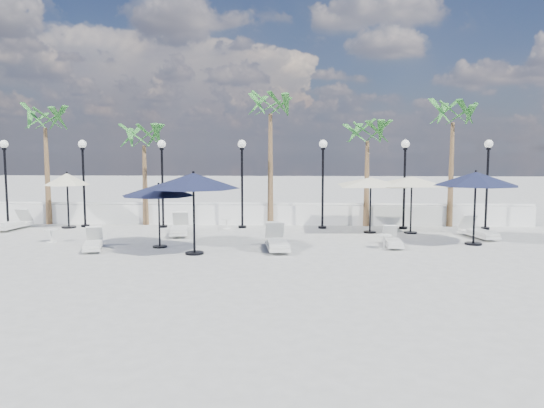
{
  "coord_description": "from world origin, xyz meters",
  "views": [
    {
      "loc": [
        2.24,
        -16.42,
        3.48
      ],
      "look_at": [
        1.47,
        2.32,
        1.5
      ],
      "focal_mm": 35.0,
      "sensor_mm": 36.0,
      "label": 1
    }
  ],
  "objects_px": {
    "lounger_5": "(277,242)",
    "parasol_cream_small": "(67,180)",
    "lounger_7": "(478,232)",
    "parasol_cream_sq_b": "(412,177)",
    "parasol_cream_sq_a": "(371,178)",
    "lounger_3": "(93,244)",
    "parasol_navy_mid": "(193,181)",
    "parasol_navy_right": "(476,179)",
    "lounger_2": "(13,224)",
    "parasol_navy_left": "(159,190)",
    "lounger_6": "(393,241)",
    "lounger_4": "(180,229)"
  },
  "relations": [
    {
      "from": "lounger_5",
      "to": "parasol_cream_small",
      "type": "height_order",
      "value": "parasol_cream_small"
    },
    {
      "from": "lounger_7",
      "to": "parasol_cream_sq_b",
      "type": "bearing_deg",
      "value": 141.83
    },
    {
      "from": "parasol_cream_sq_a",
      "to": "lounger_3",
      "type": "bearing_deg",
      "value": -157.69
    },
    {
      "from": "lounger_3",
      "to": "lounger_5",
      "type": "relative_size",
      "value": 0.84
    },
    {
      "from": "parasol_navy_mid",
      "to": "parasol_navy_right",
      "type": "height_order",
      "value": "parasol_navy_mid"
    },
    {
      "from": "lounger_2",
      "to": "parasol_navy_left",
      "type": "xyz_separation_m",
      "value": [
        7.32,
        -3.81,
        1.77
      ]
    },
    {
      "from": "lounger_6",
      "to": "parasol_navy_mid",
      "type": "bearing_deg",
      "value": -165.24
    },
    {
      "from": "lounger_5",
      "to": "parasol_navy_mid",
      "type": "height_order",
      "value": "parasol_navy_mid"
    },
    {
      "from": "lounger_3",
      "to": "parasol_cream_sq_a",
      "type": "xyz_separation_m",
      "value": [
        10.02,
        4.11,
        2.06
      ]
    },
    {
      "from": "lounger_5",
      "to": "lounger_6",
      "type": "height_order",
      "value": "lounger_5"
    },
    {
      "from": "lounger_2",
      "to": "parasol_cream_small",
      "type": "distance_m",
      "value": 2.92
    },
    {
      "from": "lounger_3",
      "to": "lounger_5",
      "type": "distance_m",
      "value": 6.31
    },
    {
      "from": "lounger_2",
      "to": "lounger_3",
      "type": "xyz_separation_m",
      "value": [
        5.16,
        -4.39,
        -0.03
      ]
    },
    {
      "from": "lounger_3",
      "to": "lounger_7",
      "type": "bearing_deg",
      "value": -4.72
    },
    {
      "from": "parasol_navy_right",
      "to": "parasol_cream_sq_a",
      "type": "bearing_deg",
      "value": 142.97
    },
    {
      "from": "parasol_cream_sq_a",
      "to": "parasol_navy_mid",
      "type": "bearing_deg",
      "value": -144.01
    },
    {
      "from": "lounger_7",
      "to": "parasol_navy_left",
      "type": "relative_size",
      "value": 0.81
    },
    {
      "from": "parasol_navy_mid",
      "to": "lounger_4",
      "type": "bearing_deg",
      "value": 109.13
    },
    {
      "from": "parasol_navy_right",
      "to": "parasol_cream_sq_b",
      "type": "relative_size",
      "value": 0.6
    },
    {
      "from": "lounger_2",
      "to": "parasol_navy_mid",
      "type": "relative_size",
      "value": 0.67
    },
    {
      "from": "parasol_navy_left",
      "to": "parasol_navy_right",
      "type": "xyz_separation_m",
      "value": [
        11.23,
        0.99,
        0.36
      ]
    },
    {
      "from": "lounger_3",
      "to": "parasol_navy_mid",
      "type": "bearing_deg",
      "value": -25.36
    },
    {
      "from": "lounger_6",
      "to": "parasol_cream_sq_b",
      "type": "bearing_deg",
      "value": 68.77
    },
    {
      "from": "lounger_7",
      "to": "parasol_cream_sq_a",
      "type": "distance_m",
      "value": 4.65
    },
    {
      "from": "parasol_navy_mid",
      "to": "parasol_cream_sq_a",
      "type": "xyz_separation_m",
      "value": [
        6.42,
        4.66,
        -0.13
      ]
    },
    {
      "from": "parasol_navy_left",
      "to": "lounger_6",
      "type": "bearing_deg",
      "value": 3.03
    },
    {
      "from": "lounger_5",
      "to": "parasol_cream_sq_b",
      "type": "height_order",
      "value": "parasol_cream_sq_b"
    },
    {
      "from": "lounger_2",
      "to": "lounger_5",
      "type": "bearing_deg",
      "value": -12.98
    },
    {
      "from": "parasol_cream_small",
      "to": "lounger_3",
      "type": "bearing_deg",
      "value": -59.04
    },
    {
      "from": "lounger_2",
      "to": "parasol_cream_sq_a",
      "type": "bearing_deg",
      "value": 5.76
    },
    {
      "from": "lounger_2",
      "to": "parasol_cream_small",
      "type": "relative_size",
      "value": 0.83
    },
    {
      "from": "lounger_4",
      "to": "lounger_6",
      "type": "distance_m",
      "value": 8.4
    },
    {
      "from": "lounger_2",
      "to": "parasol_navy_right",
      "type": "xyz_separation_m",
      "value": [
        18.55,
        -2.82,
        2.13
      ]
    },
    {
      "from": "lounger_2",
      "to": "lounger_6",
      "type": "relative_size",
      "value": 1.21
    },
    {
      "from": "parasol_cream_small",
      "to": "lounger_5",
      "type": "bearing_deg",
      "value": -26.87
    },
    {
      "from": "lounger_3",
      "to": "parasol_cream_sq_b",
      "type": "relative_size",
      "value": 0.37
    },
    {
      "from": "lounger_5",
      "to": "parasol_cream_sq_a",
      "type": "bearing_deg",
      "value": 38.35
    },
    {
      "from": "parasol_cream_sq_a",
      "to": "parasol_cream_small",
      "type": "bearing_deg",
      "value": 176.21
    },
    {
      "from": "parasol_cream_sq_b",
      "to": "parasol_cream_small",
      "type": "height_order",
      "value": "parasol_cream_sq_b"
    },
    {
      "from": "lounger_5",
      "to": "parasol_navy_right",
      "type": "relative_size",
      "value": 0.73
    },
    {
      "from": "parasol_navy_mid",
      "to": "parasol_cream_sq_b",
      "type": "xyz_separation_m",
      "value": [
        8.07,
        4.62,
        -0.09
      ]
    },
    {
      "from": "lounger_5",
      "to": "parasol_navy_mid",
      "type": "bearing_deg",
      "value": -170.86
    },
    {
      "from": "lounger_6",
      "to": "parasol_cream_small",
      "type": "distance_m",
      "value": 14.07
    },
    {
      "from": "parasol_navy_left",
      "to": "parasol_cream_small",
      "type": "relative_size",
      "value": 1.05
    },
    {
      "from": "lounger_2",
      "to": "parasol_cream_small",
      "type": "xyz_separation_m",
      "value": [
        2.17,
        0.58,
        1.86
      ]
    },
    {
      "from": "lounger_5",
      "to": "parasol_navy_mid",
      "type": "relative_size",
      "value": 0.72
    },
    {
      "from": "parasol_navy_left",
      "to": "parasol_cream_sq_a",
      "type": "height_order",
      "value": "parasol_cream_sq_a"
    },
    {
      "from": "lounger_7",
      "to": "parasol_navy_right",
      "type": "distance_m",
      "value": 2.64
    },
    {
      "from": "lounger_2",
      "to": "parasol_navy_left",
      "type": "distance_m",
      "value": 8.44
    },
    {
      "from": "parasol_navy_right",
      "to": "lounger_6",
      "type": "bearing_deg",
      "value": -169.6
    }
  ]
}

